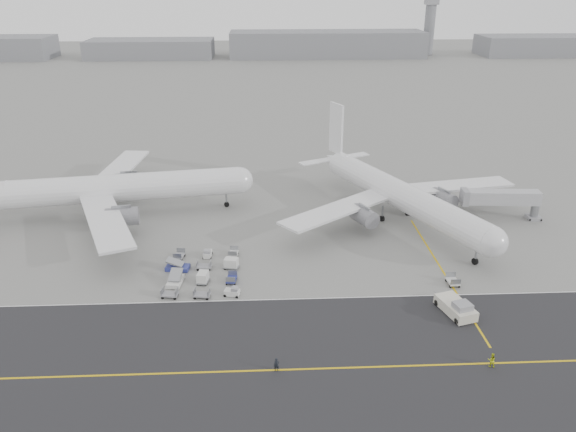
{
  "coord_description": "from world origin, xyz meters",
  "views": [
    {
      "loc": [
        1.67,
        -71.97,
        43.17
      ],
      "look_at": [
        5.74,
        12.0,
        7.02
      ],
      "focal_mm": 35.0,
      "sensor_mm": 36.0,
      "label": 1
    }
  ],
  "objects_px": {
    "ground_crew_b": "(492,360)",
    "airliner_b": "(398,194)",
    "airliner_a": "(111,188)",
    "pushback_tug": "(456,307)",
    "jet_bridge": "(502,199)",
    "ground_crew_a": "(277,365)",
    "control_tower": "(429,26)"
  },
  "relations": [
    {
      "from": "jet_bridge",
      "to": "ground_crew_b",
      "type": "xyz_separation_m",
      "value": [
        -18.49,
        -43.68,
        -3.14
      ]
    },
    {
      "from": "pushback_tug",
      "to": "ground_crew_a",
      "type": "xyz_separation_m",
      "value": [
        -25.18,
        -11.08,
        -0.09
      ]
    },
    {
      "from": "airliner_a",
      "to": "ground_crew_a",
      "type": "distance_m",
      "value": 57.58
    },
    {
      "from": "airliner_a",
      "to": "ground_crew_b",
      "type": "xyz_separation_m",
      "value": [
        55.98,
        -49.17,
        -4.54
      ]
    },
    {
      "from": "airliner_b",
      "to": "jet_bridge",
      "type": "height_order",
      "value": "airliner_b"
    },
    {
      "from": "airliner_b",
      "to": "ground_crew_b",
      "type": "height_order",
      "value": "airliner_b"
    },
    {
      "from": "airliner_a",
      "to": "ground_crew_b",
      "type": "bearing_deg",
      "value": -139.37
    },
    {
      "from": "control_tower",
      "to": "ground_crew_b",
      "type": "relative_size",
      "value": 16.65
    },
    {
      "from": "airliner_a",
      "to": "ground_crew_b",
      "type": "distance_m",
      "value": 74.64
    },
    {
      "from": "pushback_tug",
      "to": "jet_bridge",
      "type": "xyz_separation_m",
      "value": [
        19.0,
        32.18,
        3.1
      ]
    },
    {
      "from": "airliner_a",
      "to": "airliner_b",
      "type": "distance_m",
      "value": 54.76
    },
    {
      "from": "airliner_b",
      "to": "ground_crew_b",
      "type": "distance_m",
      "value": 44.75
    },
    {
      "from": "pushback_tug",
      "to": "airliner_a",
      "type": "bearing_deg",
      "value": 129.66
    },
    {
      "from": "jet_bridge",
      "to": "airliner_a",
      "type": "bearing_deg",
      "value": -179.68
    },
    {
      "from": "jet_bridge",
      "to": "ground_crew_b",
      "type": "bearing_deg",
      "value": -108.41
    },
    {
      "from": "jet_bridge",
      "to": "ground_crew_a",
      "type": "xyz_separation_m",
      "value": [
        -44.18,
        -43.26,
        -3.19
      ]
    },
    {
      "from": "pushback_tug",
      "to": "ground_crew_b",
      "type": "bearing_deg",
      "value": -103.65
    },
    {
      "from": "control_tower",
      "to": "airliner_a",
      "type": "distance_m",
      "value": 266.97
    },
    {
      "from": "airliner_b",
      "to": "pushback_tug",
      "type": "xyz_separation_m",
      "value": [
        0.91,
        -33.02,
        -4.23
      ]
    },
    {
      "from": "pushback_tug",
      "to": "ground_crew_b",
      "type": "xyz_separation_m",
      "value": [
        0.5,
        -11.5,
        -0.04
      ]
    },
    {
      "from": "control_tower",
      "to": "airliner_a",
      "type": "xyz_separation_m",
      "value": [
        -127.37,
        -234.38,
        -10.78
      ]
    },
    {
      "from": "airliner_a",
      "to": "airliner_b",
      "type": "relative_size",
      "value": 1.11
    },
    {
      "from": "airliner_b",
      "to": "ground_crew_b",
      "type": "bearing_deg",
      "value": -112.68
    },
    {
      "from": "ground_crew_b",
      "to": "airliner_b",
      "type": "bearing_deg",
      "value": -73.81
    },
    {
      "from": "airliner_a",
      "to": "airliner_b",
      "type": "bearing_deg",
      "value": -102.94
    },
    {
      "from": "airliner_b",
      "to": "ground_crew_a",
      "type": "xyz_separation_m",
      "value": [
        -24.27,
        -44.11,
        -4.32
      ]
    },
    {
      "from": "airliner_b",
      "to": "ground_crew_a",
      "type": "relative_size",
      "value": 27.69
    },
    {
      "from": "jet_bridge",
      "to": "control_tower",
      "type": "bearing_deg",
      "value": 82.11
    },
    {
      "from": "pushback_tug",
      "to": "ground_crew_b",
      "type": "relative_size",
      "value": 4.48
    },
    {
      "from": "control_tower",
      "to": "pushback_tug",
      "type": "relative_size",
      "value": 3.71
    },
    {
      "from": "control_tower",
      "to": "airliner_b",
      "type": "xyz_separation_m",
      "value": [
        -72.8,
        -239.02,
        -11.05
      ]
    },
    {
      "from": "airliner_b",
      "to": "ground_crew_a",
      "type": "height_order",
      "value": "airliner_b"
    }
  ]
}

